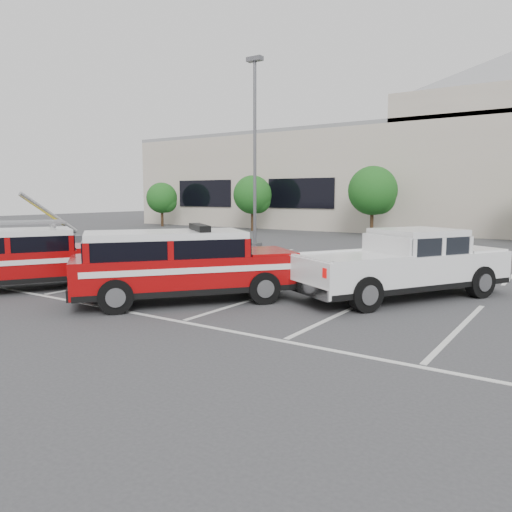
% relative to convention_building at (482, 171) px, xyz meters
% --- Properties ---
extents(ground, '(120.00, 120.00, 0.00)m').
position_rel_convention_building_xyz_m(ground, '(-0.18, -31.86, -4.72)').
color(ground, '#37373A').
rests_on(ground, ground).
extents(stall_markings, '(23.00, 15.00, 0.01)m').
position_rel_convention_building_xyz_m(stall_markings, '(-0.18, -27.36, -4.71)').
color(stall_markings, silver).
rests_on(stall_markings, ground).
extents(convention_building, '(60.00, 16.99, 13.20)m').
position_rel_convention_building_xyz_m(convention_building, '(0.00, 0.00, 0.00)').
color(convention_building, beige).
rests_on(convention_building, ground).
extents(tree_far_left, '(2.77, 2.77, 3.99)m').
position_rel_convention_building_xyz_m(tree_far_left, '(-25.09, -9.82, -2.22)').
color(tree_far_left, '#3F2B19').
rests_on(tree_far_left, ground).
extents(tree_left, '(3.07, 3.07, 4.42)m').
position_rel_convention_building_xyz_m(tree_left, '(-15.09, -9.82, -1.95)').
color(tree_left, '#3F2B19').
rests_on(tree_left, ground).
extents(tree_mid_left, '(3.37, 3.37, 4.85)m').
position_rel_convention_building_xyz_m(tree_mid_left, '(-5.09, -9.82, -1.68)').
color(tree_mid_left, '#3F2B19').
rests_on(tree_mid_left, ground).
extents(light_pole_left, '(0.90, 0.60, 10.24)m').
position_rel_convention_building_xyz_m(light_pole_left, '(-8.18, -19.86, 0.47)').
color(light_pole_left, '#59595E').
rests_on(light_pole_left, ground).
extents(fire_chief_suv, '(5.37, 5.95, 2.08)m').
position_rel_convention_building_xyz_m(fire_chief_suv, '(-1.67, -33.01, -3.87)').
color(fire_chief_suv, '#8A0608').
rests_on(fire_chief_suv, ground).
extents(white_pickup, '(4.99, 6.47, 1.91)m').
position_rel_convention_building_xyz_m(white_pickup, '(3.13, -29.18, -3.96)').
color(white_pickup, silver).
rests_on(white_pickup, ground).
extents(ladder_suv, '(4.41, 5.60, 2.08)m').
position_rel_convention_building_xyz_m(ladder_suv, '(-6.85, -34.41, -3.89)').
color(ladder_suv, '#8A0608').
rests_on(ladder_suv, ground).
extents(utility_rig, '(3.27, 3.66, 3.02)m').
position_rel_convention_building_xyz_m(utility_rig, '(-13.26, -29.94, -4.12)').
color(utility_rig, '#59595E').
rests_on(utility_rig, ground).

